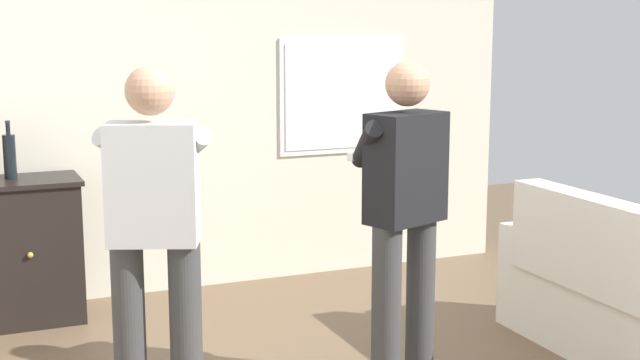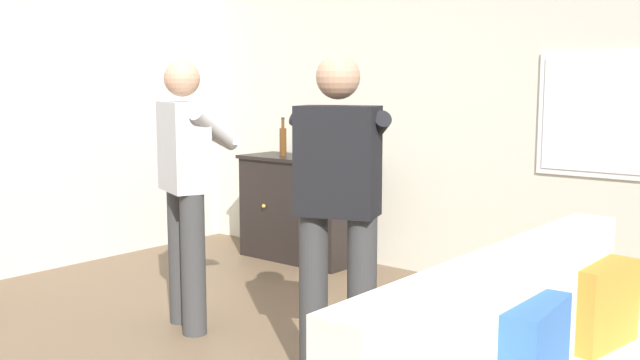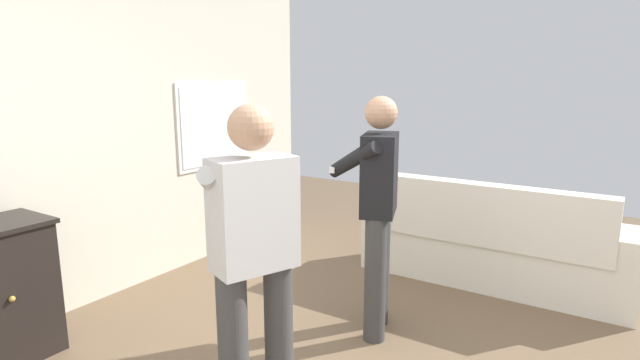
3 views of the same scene
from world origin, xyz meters
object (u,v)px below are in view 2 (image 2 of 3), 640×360
(bottle_liquor_amber, at_px, (306,140))
(person_standing_right, at_px, (338,204))
(sideboard_cabinet, at_px, (300,208))
(person_standing_left, at_px, (186,182))
(bottle_spirits_clear, at_px, (316,141))
(bottle_wine_green, at_px, (283,140))

(bottle_liquor_amber, height_order, person_standing_right, person_standing_right)
(sideboard_cabinet, height_order, person_standing_right, person_standing_right)
(bottle_liquor_amber, bearing_deg, person_standing_left, -71.67)
(sideboard_cabinet, xyz_separation_m, person_standing_right, (1.88, -1.85, 0.48))
(sideboard_cabinet, distance_m, person_standing_left, 1.96)
(bottle_liquor_amber, height_order, person_standing_left, person_standing_left)
(bottle_spirits_clear, distance_m, person_standing_left, 1.90)
(person_standing_left, bearing_deg, sideboard_cabinet, 109.55)
(person_standing_left, relative_size, person_standing_right, 1.00)
(bottle_wine_green, bearing_deg, person_standing_right, -41.61)
(sideboard_cabinet, relative_size, bottle_liquor_amber, 2.98)
(sideboard_cabinet, xyz_separation_m, bottle_wine_green, (-0.19, -0.01, 0.59))
(bottle_liquor_amber, xyz_separation_m, person_standing_right, (1.86, -1.90, -0.12))
(sideboard_cabinet, relative_size, bottle_spirits_clear, 3.06)
(person_standing_left, bearing_deg, bottle_spirits_clear, 104.94)
(bottle_wine_green, xyz_separation_m, bottle_spirits_clear, (0.33, 0.05, 0.01))
(bottle_spirits_clear, distance_m, person_standing_right, 2.56)
(bottle_spirits_clear, height_order, person_standing_right, person_standing_right)
(bottle_wine_green, bearing_deg, sideboard_cabinet, 3.58)
(bottle_wine_green, distance_m, person_standing_left, 1.96)
(sideboard_cabinet, bearing_deg, bottle_spirits_clear, 14.74)
(person_standing_left, distance_m, person_standing_right, 1.25)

